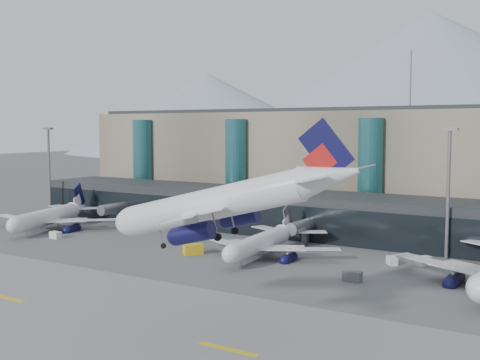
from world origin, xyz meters
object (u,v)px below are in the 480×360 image
lightmast_left (49,167)px  jet_parked_left (55,211)px  veh_a (56,235)px  veh_f (50,218)px  hero_jet (236,193)px  veh_g (392,261)px  veh_c (352,276)px  veh_d (424,261)px  veh_b (181,230)px  lightmast_mid (448,185)px  jet_parked_mid (266,235)px  veh_h (193,249)px

lightmast_left → jet_parked_left: 22.94m
veh_a → lightmast_left: bearing=146.6°
veh_f → hero_jet: bearing=-114.0°
hero_jet → veh_g: size_ratio=13.25×
veh_c → veh_d: (7.00, 18.17, -0.04)m
veh_a → veh_g: bearing=16.9°
lightmast_left → veh_f: bearing=-41.2°
hero_jet → veh_b: 76.37m
hero_jet → veh_f: 105.20m
lightmast_mid → veh_a: lightmast_mid is taller
veh_f → veh_b: bearing=-78.3°
jet_parked_mid → veh_c: size_ratio=10.60×
jet_parked_mid → lightmast_mid: bearing=-68.7°
lightmast_left → jet_parked_mid: 80.10m
jet_parked_mid → veh_f: (-70.93, 6.13, -2.98)m
veh_d → lightmast_left: bearing=111.0°
jet_parked_left → veh_f: (-8.88, 6.05, -3.41)m
jet_parked_left → veh_a: 15.78m
veh_g → lightmast_mid: bearing=109.1°
hero_jet → veh_h: 51.91m
jet_parked_left → veh_g: jet_parked_left is taller
jet_parked_left → veh_f: jet_parked_left is taller
lightmast_mid → veh_f: (-102.53, -9.54, -13.40)m
hero_jet → lightmast_mid: bearing=72.2°
lightmast_left → hero_jet: bearing=-29.7°
veh_b → veh_h: 25.30m
veh_b → veh_c: size_ratio=0.77×
lightmast_left → veh_b: size_ratio=10.72×
veh_d → veh_f: 100.33m
lightmast_left → veh_c: size_ratio=8.29×
veh_a → jet_parked_mid: bearing=16.6°
veh_d → veh_g: size_ratio=1.11×
jet_parked_left → veh_d: (91.43, 7.63, -3.60)m
veh_d → veh_g: (-5.25, -2.53, -0.07)m
veh_g → veh_h: bearing=-106.9°
jet_parked_left → veh_d: jet_parked_left is taller
hero_jet → veh_a: (-70.62, 33.67, -17.06)m
hero_jet → veh_c: 37.28m
lightmast_left → veh_h: size_ratio=6.70×
veh_c → veh_d: 19.48m
lightmast_left → veh_c: lightmast_left is taller
veh_g → veh_c: bearing=-41.9°
jet_parked_mid → veh_h: size_ratio=8.57×
veh_a → veh_g: (74.51, 15.09, -0.04)m
jet_parked_left → veh_a: bearing=-148.3°
veh_h → lightmast_mid: bearing=-25.4°
veh_d → veh_f: (-100.32, -1.58, 0.19)m
veh_c → veh_b: bearing=157.8°
lightmast_mid → veh_b: lightmast_mid is taller
veh_a → veh_f: veh_f is taller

